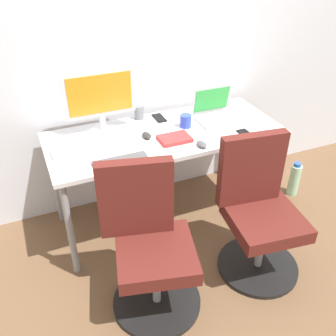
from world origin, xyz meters
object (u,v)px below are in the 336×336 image
object	(u,v)px
office_chair_left	(149,247)
open_laptop	(216,111)
coffee_mug	(186,121)
water_bottle_on_floor	(294,179)
desktop_monitor	(100,97)
office_chair_right	(259,214)

from	to	relation	value
office_chair_left	open_laptop	world-z (taller)	open_laptop
open_laptop	coffee_mug	distance (m)	0.27
water_bottle_on_floor	office_chair_left	bearing A→B (deg)	-160.45
water_bottle_on_floor	coffee_mug	world-z (taller)	coffee_mug
desktop_monitor	coffee_mug	bearing A→B (deg)	-17.24
water_bottle_on_floor	desktop_monitor	xyz separation A→B (m)	(-1.52, 0.35, 0.86)
office_chair_left	water_bottle_on_floor	xyz separation A→B (m)	(1.51, 0.54, -0.28)
office_chair_right	water_bottle_on_floor	bearing A→B (deg)	34.93
desktop_monitor	coffee_mug	distance (m)	0.62
office_chair_left	desktop_monitor	world-z (taller)	desktop_monitor
coffee_mug	water_bottle_on_floor	bearing A→B (deg)	-10.19
office_chair_right	desktop_monitor	distance (m)	1.29
desktop_monitor	open_laptop	distance (m)	0.86
office_chair_right	coffee_mug	distance (m)	0.82
open_laptop	water_bottle_on_floor	bearing A→B (deg)	-17.33
office_chair_left	open_laptop	size ratio (longest dim) A/B	3.03
open_laptop	coffee_mug	xyz separation A→B (m)	(-0.27, -0.04, -0.01)
office_chair_right	desktop_monitor	size ratio (longest dim) A/B	1.96
open_laptop	desktop_monitor	bearing A→B (deg)	171.07
water_bottle_on_floor	desktop_monitor	size ratio (longest dim) A/B	0.65
desktop_monitor	office_chair_left	bearing A→B (deg)	-89.69
water_bottle_on_floor	open_laptop	size ratio (longest dim) A/B	1.00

